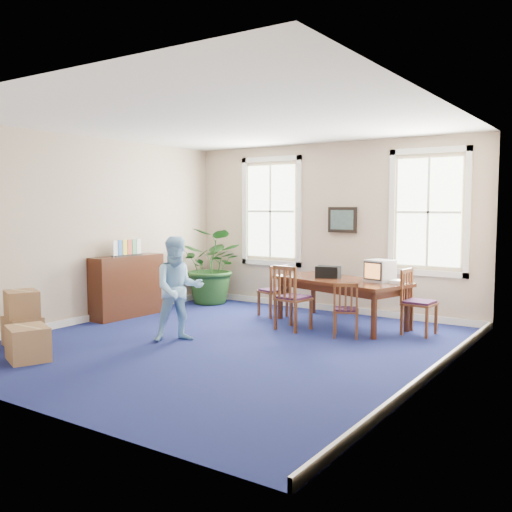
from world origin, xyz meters
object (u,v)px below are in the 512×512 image
Objects in this scene: man at (178,289)px; potted_plant at (213,266)px; conference_table at (340,302)px; chair_near_left at (293,297)px; cardboard_boxes at (38,317)px; credenza at (127,286)px; crt_tv at (380,271)px.

man is 1.00× the size of potted_plant.
conference_table is 0.92m from chair_near_left.
cardboard_boxes is (-1.44, -1.38, -0.36)m from man.
potted_plant reaches higher than credenza.
potted_plant is (-3.10, 0.48, 0.39)m from conference_table.
credenza is at bearing -140.79° from conference_table.
credenza is (-4.20, -1.56, -0.39)m from crt_tv.
cardboard_boxes is at bearing -87.79° from potted_plant.
cardboard_boxes is (-2.47, -3.00, -0.11)m from chair_near_left.
crt_tv is (0.68, 0.05, 0.57)m from conference_table.
conference_table is 1.59× the size of credenza.
man is 2.03m from cardboard_boxes.
potted_plant is 4.28m from cardboard_boxes.
crt_tv is 4.50m from credenza.
man reaches higher than conference_table.
chair_near_left is (-0.47, -0.78, 0.14)m from conference_table.
chair_near_left is at bearing -104.94° from conference_table.
potted_plant reaches higher than crt_tv.
cardboard_boxes is at bearing 172.33° from man.
cardboard_boxes is (0.58, -2.27, -0.14)m from credenza.
crt_tv is 1.48m from chair_near_left.
crt_tv reaches higher than conference_table.
conference_table is at bearing -8.77° from potted_plant.
crt_tv is 0.27× the size of potted_plant.
chair_near_left is (-1.14, -0.83, -0.43)m from crt_tv.
conference_table is 3.16m from potted_plant.
chair_near_left is 0.68× the size of man.
credenza is 2.04m from potted_plant.
crt_tv reaches higher than chair_near_left.
man is at bearing -115.16° from crt_tv.
chair_near_left reaches higher than conference_table.
man is 3.30m from potted_plant.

